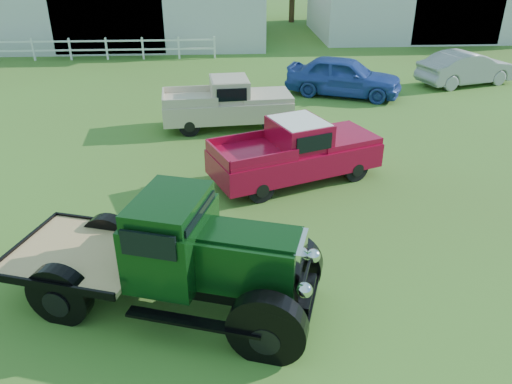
{
  "coord_description": "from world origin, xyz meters",
  "views": [
    {
      "loc": [
        -0.41,
        -8.79,
        6.2
      ],
      "look_at": [
        0.2,
        1.2,
        1.05
      ],
      "focal_mm": 35.0,
      "sensor_mm": 36.0,
      "label": 1
    }
  ],
  "objects_px": {
    "misc_car_blue": "(344,76)",
    "misc_car_grey": "(467,68)",
    "vintage_flatbed": "(168,253)",
    "red_pickup": "(295,151)",
    "white_pickup": "(227,103)"
  },
  "relations": [
    {
      "from": "misc_car_blue",
      "to": "misc_car_grey",
      "type": "xyz_separation_m",
      "value": [
        6.07,
        1.42,
        -0.07
      ]
    },
    {
      "from": "red_pickup",
      "to": "white_pickup",
      "type": "relative_size",
      "value": 1.03
    },
    {
      "from": "red_pickup",
      "to": "misc_car_blue",
      "type": "bearing_deg",
      "value": 47.24
    },
    {
      "from": "vintage_flatbed",
      "to": "red_pickup",
      "type": "relative_size",
      "value": 1.17
    },
    {
      "from": "vintage_flatbed",
      "to": "misc_car_grey",
      "type": "distance_m",
      "value": 19.32
    },
    {
      "from": "vintage_flatbed",
      "to": "misc_car_blue",
      "type": "bearing_deg",
      "value": 82.62
    },
    {
      "from": "red_pickup",
      "to": "misc_car_grey",
      "type": "distance_m",
      "value": 13.44
    },
    {
      "from": "misc_car_blue",
      "to": "misc_car_grey",
      "type": "height_order",
      "value": "misc_car_blue"
    },
    {
      "from": "red_pickup",
      "to": "white_pickup",
      "type": "height_order",
      "value": "red_pickup"
    },
    {
      "from": "red_pickup",
      "to": "misc_car_grey",
      "type": "bearing_deg",
      "value": 24.66
    },
    {
      "from": "vintage_flatbed",
      "to": "white_pickup",
      "type": "height_order",
      "value": "vintage_flatbed"
    },
    {
      "from": "red_pickup",
      "to": "misc_car_grey",
      "type": "relative_size",
      "value": 1.06
    },
    {
      "from": "vintage_flatbed",
      "to": "misc_car_grey",
      "type": "height_order",
      "value": "vintage_flatbed"
    },
    {
      "from": "red_pickup",
      "to": "misc_car_grey",
      "type": "height_order",
      "value": "red_pickup"
    },
    {
      "from": "misc_car_blue",
      "to": "misc_car_grey",
      "type": "bearing_deg",
      "value": -54.47
    }
  ]
}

